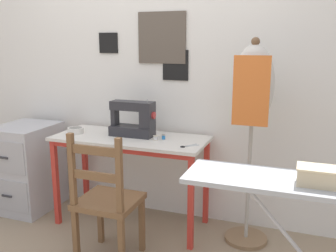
{
  "coord_description": "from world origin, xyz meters",
  "views": [
    {
      "loc": [
        1.28,
        -2.35,
        1.49
      ],
      "look_at": [
        0.33,
        0.23,
        0.86
      ],
      "focal_mm": 40.0,
      "sensor_mm": 36.0,
      "label": 1
    }
  ],
  "objects_px": {
    "fabric_bowl": "(76,130)",
    "storage_box": "(318,176)",
    "scissors": "(187,146)",
    "filing_cabinet": "(28,167)",
    "ironing_board": "(324,194)",
    "thread_spool_mid_table": "(164,137)",
    "sewing_machine": "(135,120)",
    "dress_form": "(253,100)",
    "wooden_chair": "(107,202)",
    "thread_spool_near_machine": "(156,138)"
  },
  "relations": [
    {
      "from": "thread_spool_near_machine",
      "to": "ironing_board",
      "type": "xyz_separation_m",
      "value": [
        1.17,
        -0.86,
        0.05
      ]
    },
    {
      "from": "wooden_chair",
      "to": "filing_cabinet",
      "type": "xyz_separation_m",
      "value": [
        -1.1,
        0.52,
        -0.05
      ]
    },
    {
      "from": "sewing_machine",
      "to": "thread_spool_mid_table",
      "type": "distance_m",
      "value": 0.28
    },
    {
      "from": "fabric_bowl",
      "to": "storage_box",
      "type": "xyz_separation_m",
      "value": [
        1.84,
        -0.85,
        0.13
      ]
    },
    {
      "from": "sewing_machine",
      "to": "dress_form",
      "type": "relative_size",
      "value": 0.24
    },
    {
      "from": "fabric_bowl",
      "to": "storage_box",
      "type": "height_order",
      "value": "storage_box"
    },
    {
      "from": "sewing_machine",
      "to": "thread_spool_mid_table",
      "type": "bearing_deg",
      "value": -6.36
    },
    {
      "from": "filing_cabinet",
      "to": "ironing_board",
      "type": "height_order",
      "value": "ironing_board"
    },
    {
      "from": "thread_spool_mid_table",
      "to": "wooden_chair",
      "type": "bearing_deg",
      "value": -109.26
    },
    {
      "from": "dress_form",
      "to": "ironing_board",
      "type": "height_order",
      "value": "dress_form"
    },
    {
      "from": "ironing_board",
      "to": "storage_box",
      "type": "relative_size",
      "value": 6.96
    },
    {
      "from": "filing_cabinet",
      "to": "fabric_bowl",
      "type": "bearing_deg",
      "value": -0.88
    },
    {
      "from": "fabric_bowl",
      "to": "wooden_chair",
      "type": "relative_size",
      "value": 0.14
    },
    {
      "from": "wooden_chair",
      "to": "storage_box",
      "type": "relative_size",
      "value": 5.06
    },
    {
      "from": "thread_spool_near_machine",
      "to": "filing_cabinet",
      "type": "relative_size",
      "value": 0.06
    },
    {
      "from": "scissors",
      "to": "storage_box",
      "type": "height_order",
      "value": "storage_box"
    },
    {
      "from": "storage_box",
      "to": "scissors",
      "type": "bearing_deg",
      "value": 137.39
    },
    {
      "from": "wooden_chair",
      "to": "ironing_board",
      "type": "relative_size",
      "value": 0.73
    },
    {
      "from": "storage_box",
      "to": "thread_spool_mid_table",
      "type": "bearing_deg",
      "value": 139.92
    },
    {
      "from": "filing_cabinet",
      "to": "storage_box",
      "type": "xyz_separation_m",
      "value": [
        2.38,
        -0.86,
        0.52
      ]
    },
    {
      "from": "wooden_chair",
      "to": "storage_box",
      "type": "xyz_separation_m",
      "value": [
        1.28,
        -0.35,
        0.47
      ]
    },
    {
      "from": "thread_spool_mid_table",
      "to": "storage_box",
      "type": "height_order",
      "value": "storage_box"
    },
    {
      "from": "wooden_chair",
      "to": "ironing_board",
      "type": "distance_m",
      "value": 1.4
    },
    {
      "from": "filing_cabinet",
      "to": "dress_form",
      "type": "bearing_deg",
      "value": 2.24
    },
    {
      "from": "filing_cabinet",
      "to": "storage_box",
      "type": "relative_size",
      "value": 4.2
    },
    {
      "from": "scissors",
      "to": "wooden_chair",
      "type": "distance_m",
      "value": 0.69
    },
    {
      "from": "thread_spool_mid_table",
      "to": "wooden_chair",
      "type": "xyz_separation_m",
      "value": [
        -0.2,
        -0.56,
        -0.33
      ]
    },
    {
      "from": "dress_form",
      "to": "ironing_board",
      "type": "relative_size",
      "value": 1.19
    },
    {
      "from": "thread_spool_mid_table",
      "to": "dress_form",
      "type": "distance_m",
      "value": 0.73
    },
    {
      "from": "fabric_bowl",
      "to": "ironing_board",
      "type": "distance_m",
      "value": 2.05
    },
    {
      "from": "scissors",
      "to": "storage_box",
      "type": "xyz_separation_m",
      "value": [
        0.85,
        -0.79,
        0.15
      ]
    },
    {
      "from": "filing_cabinet",
      "to": "dress_form",
      "type": "distance_m",
      "value": 2.08
    },
    {
      "from": "scissors",
      "to": "dress_form",
      "type": "xyz_separation_m",
      "value": [
        0.43,
        0.15,
        0.34
      ]
    },
    {
      "from": "sewing_machine",
      "to": "storage_box",
      "type": "xyz_separation_m",
      "value": [
        1.34,
        -0.94,
        0.02
      ]
    },
    {
      "from": "filing_cabinet",
      "to": "storage_box",
      "type": "distance_m",
      "value": 2.58
    },
    {
      "from": "fabric_bowl",
      "to": "thread_spool_mid_table",
      "type": "relative_size",
      "value": 3.5
    },
    {
      "from": "fabric_bowl",
      "to": "storage_box",
      "type": "bearing_deg",
      "value": -24.91
    },
    {
      "from": "sewing_machine",
      "to": "ironing_board",
      "type": "distance_m",
      "value": 1.65
    },
    {
      "from": "sewing_machine",
      "to": "storage_box",
      "type": "relative_size",
      "value": 2.01
    },
    {
      "from": "wooden_chair",
      "to": "ironing_board",
      "type": "height_order",
      "value": "wooden_chair"
    },
    {
      "from": "sewing_machine",
      "to": "wooden_chair",
      "type": "distance_m",
      "value": 0.74
    },
    {
      "from": "sewing_machine",
      "to": "storage_box",
      "type": "bearing_deg",
      "value": -35.07
    },
    {
      "from": "thread_spool_near_machine",
      "to": "fabric_bowl",
      "type": "bearing_deg",
      "value": -177.87
    },
    {
      "from": "scissors",
      "to": "ironing_board",
      "type": "height_order",
      "value": "ironing_board"
    },
    {
      "from": "sewing_machine",
      "to": "filing_cabinet",
      "type": "relative_size",
      "value": 0.48
    },
    {
      "from": "scissors",
      "to": "filing_cabinet",
      "type": "relative_size",
      "value": 0.17
    },
    {
      "from": "wooden_chair",
      "to": "thread_spool_mid_table",
      "type": "bearing_deg",
      "value": 70.74
    },
    {
      "from": "scissors",
      "to": "thread_spool_mid_table",
      "type": "relative_size",
      "value": 3.42
    },
    {
      "from": "fabric_bowl",
      "to": "scissors",
      "type": "distance_m",
      "value": 0.99
    },
    {
      "from": "scissors",
      "to": "filing_cabinet",
      "type": "height_order",
      "value": "filing_cabinet"
    }
  ]
}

